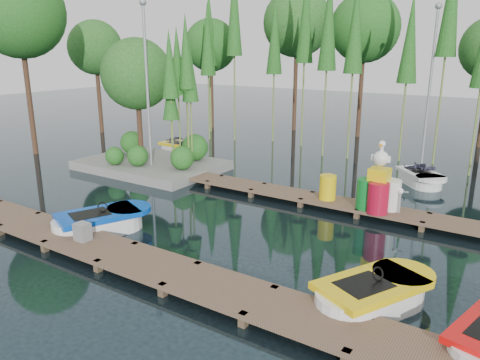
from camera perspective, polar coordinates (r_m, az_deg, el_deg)
The scene contains 15 objects.
ground_plane at distance 15.77m, azimuth -2.52°, elevation -3.99°, with size 90.00×90.00×0.00m, color #1B2C33.
near_dock at distance 12.60m, azimuth -14.77°, elevation -8.67°, with size 18.00×1.50×0.50m.
far_dock at distance 17.20m, azimuth 5.07°, elevation -1.52°, with size 15.00×1.20×0.50m.
island at distance 21.55m, azimuth -11.21°, elevation 9.80°, with size 6.20×4.20×6.75m.
tree_screen at distance 25.03m, azimuth 8.32°, elevation 17.47°, with size 34.42×18.53×10.31m.
lamp_island at distance 20.34m, azimuth -11.32°, elevation 12.50°, with size 0.30×0.30×7.25m.
lamp_rear at distance 23.49m, azimuth 22.29°, elevation 12.06°, with size 0.30×0.30×7.25m.
boat_blue at distance 14.67m, azimuth -16.65°, elevation -5.02°, with size 2.40×3.27×1.00m.
boat_yellow_near at distance 10.59m, azimuth 15.87°, elevation -13.38°, with size 2.51×3.24×1.00m.
boat_yellow_far at distance 24.71m, azimuth -7.29°, elevation 3.89°, with size 2.68×1.38×1.30m.
boat_white_far at distance 20.22m, azimuth 21.11°, elevation 0.23°, with size 2.57×2.68×1.21m.
utility_cabinet at distance 13.43m, azimuth -18.65°, elevation -6.00°, with size 0.40×0.33×0.48m, color gray.
yellow_barrel at distance 16.33m, azimuth 10.64°, elevation -0.88°, with size 0.57×0.57×0.85m, color yellow.
drum_cluster at distance 15.54m, azimuth 16.54°, elevation -1.21°, with size 1.31×1.20×2.26m.
seagull_post at distance 15.57m, azimuth 18.90°, elevation -1.86°, with size 0.50×0.27×0.80m.
Camera 1 is at (8.75, -11.97, 5.36)m, focal length 35.00 mm.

